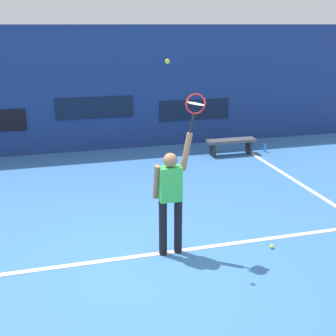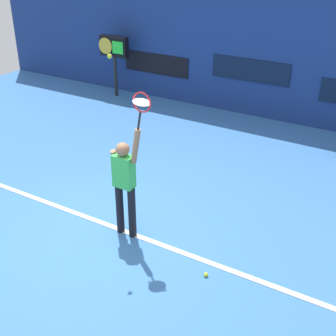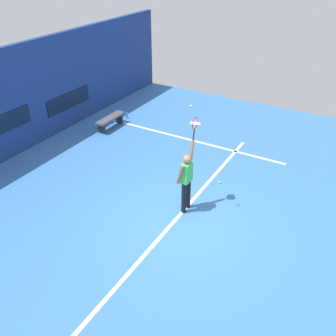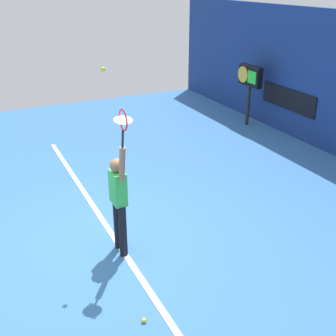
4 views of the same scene
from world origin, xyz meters
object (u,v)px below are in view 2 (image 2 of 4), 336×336
Objects in this scene: spare_ball at (206,275)px; scoreboard_clock at (114,49)px; tennis_player at (125,181)px; tennis_racket at (141,104)px; tennis_ball at (109,56)px.

scoreboard_clock is at bearing 135.61° from spare_ball.
tennis_player is at bearing 169.91° from spare_ball.
tennis_racket reaches higher than spare_ball.
tennis_ball is 3.48m from spare_ball.
tennis_racket is 2.70m from spare_ball.
tennis_racket is (0.37, -0.00, 1.37)m from tennis_player.
spare_ball is (6.27, -6.14, -1.40)m from scoreboard_clock.
tennis_racket is at bearing -0.65° from tennis_player.
tennis_racket is 0.34× the size of scoreboard_clock.
tennis_racket is at bearing 12.45° from tennis_ball.
tennis_ball is 0.04× the size of scoreboard_clock.
tennis_ball is at bearing -52.68° from scoreboard_clock.
spare_ball is at bearing -44.39° from scoreboard_clock.
tennis_player is 29.24× the size of tennis_ball.
tennis_player is 2.04m from tennis_ball.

